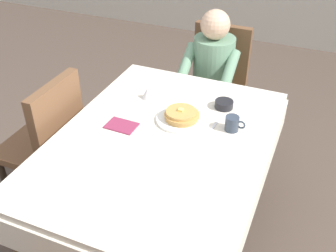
{
  "coord_description": "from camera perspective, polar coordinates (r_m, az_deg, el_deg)",
  "views": [
    {
      "loc": [
        0.7,
        -1.57,
        2.02
      ],
      "look_at": [
        0.02,
        0.06,
        0.79
      ],
      "focal_mm": 42.79,
      "sensor_mm": 36.0,
      "label": 1
    }
  ],
  "objects": [
    {
      "name": "dining_table_main",
      "position": [
        2.2,
        -1.04,
        -3.74
      ],
      "size": [
        1.12,
        1.52,
        0.74
      ],
      "color": "silver",
      "rests_on": "ground"
    },
    {
      "name": "plate_breakfast",
      "position": [
        2.28,
        1.81,
        0.95
      ],
      "size": [
        0.28,
        0.28,
        0.02
      ],
      "primitive_type": "cylinder",
      "color": "white",
      "rests_on": "dining_table_main"
    },
    {
      "name": "cup_coffee",
      "position": [
        2.21,
        9.15,
        0.35
      ],
      "size": [
        0.11,
        0.08,
        0.08
      ],
      "color": "#333D4C",
      "rests_on": "dining_table_main"
    },
    {
      "name": "ground_plane",
      "position": [
        2.65,
        -0.89,
        -14.82
      ],
      "size": [
        14.0,
        14.0,
        0.0
      ],
      "primitive_type": "plane",
      "color": "brown"
    },
    {
      "name": "fork_left_of_plate",
      "position": [
        2.33,
        -2.72,
        1.59
      ],
      "size": [
        0.03,
        0.18,
        0.0
      ],
      "primitive_type": "cube",
      "rotation": [
        0.0,
        0.0,
        1.64
      ],
      "color": "silver",
      "rests_on": "dining_table_main"
    },
    {
      "name": "diner_person",
      "position": [
        3.01,
        6.22,
        7.86
      ],
      "size": [
        0.4,
        0.43,
        1.12
      ],
      "rotation": [
        0.0,
        0.0,
        3.14
      ],
      "color": "gray",
      "rests_on": "ground"
    },
    {
      "name": "bowl_butter",
      "position": [
        2.42,
        7.98,
        3.08
      ],
      "size": [
        0.11,
        0.11,
        0.04
      ],
      "primitive_type": "cylinder",
      "color": "black",
      "rests_on": "dining_table_main"
    },
    {
      "name": "breakfast_stack",
      "position": [
        2.26,
        1.93,
        1.6
      ],
      "size": [
        0.2,
        0.2,
        0.06
      ],
      "color": "tan",
      "rests_on": "plate_breakfast"
    },
    {
      "name": "syrup_pitcher",
      "position": [
        2.48,
        -2.9,
        4.75
      ],
      "size": [
        0.08,
        0.08,
        0.07
      ],
      "color": "silver",
      "rests_on": "dining_table_main"
    },
    {
      "name": "chair_diner",
      "position": [
        3.2,
        6.92,
        6.8
      ],
      "size": [
        0.44,
        0.45,
        0.93
      ],
      "rotation": [
        0.0,
        0.0,
        3.14
      ],
      "color": "brown",
      "rests_on": "ground"
    },
    {
      "name": "spoon_near_edge",
      "position": [
        2.06,
        0.02,
        -3.57
      ],
      "size": [
        0.15,
        0.05,
        0.0
      ],
      "primitive_type": "cube",
      "rotation": [
        0.0,
        0.0,
        0.26
      ],
      "color": "silver",
      "rests_on": "dining_table_main"
    },
    {
      "name": "knife_right_of_plate",
      "position": [
        2.22,
        6.18,
        -0.49
      ],
      "size": [
        0.03,
        0.2,
        0.0
      ],
      "primitive_type": "cube",
      "rotation": [
        0.0,
        0.0,
        1.5
      ],
      "color": "silver",
      "rests_on": "dining_table_main"
    },
    {
      "name": "chair_left_side",
      "position": [
        2.62,
        -16.65,
        -1.58
      ],
      "size": [
        0.45,
        0.44,
        0.93
      ],
      "rotation": [
        0.0,
        0.0,
        1.57
      ],
      "color": "brown",
      "rests_on": "ground"
    },
    {
      "name": "napkin_folded",
      "position": [
        2.25,
        -6.64,
        0.05
      ],
      "size": [
        0.17,
        0.12,
        0.01
      ],
      "primitive_type": "cube",
      "rotation": [
        0.0,
        0.0,
        -0.03
      ],
      "color": "#8C2D4C",
      "rests_on": "dining_table_main"
    }
  ]
}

